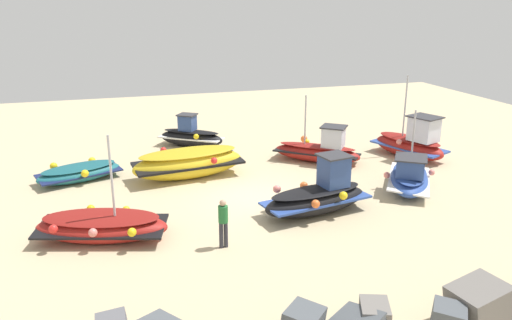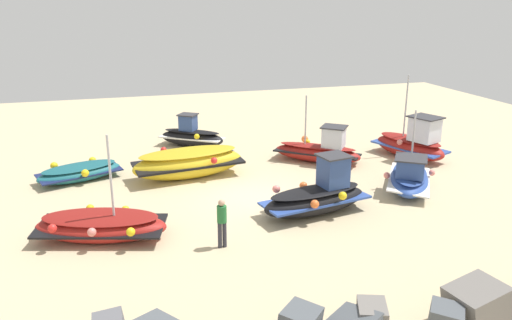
{
  "view_description": "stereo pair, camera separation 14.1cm",
  "coord_description": "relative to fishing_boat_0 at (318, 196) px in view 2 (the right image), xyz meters",
  "views": [
    {
      "loc": [
        5.54,
        18.78,
        7.84
      ],
      "look_at": [
        -0.74,
        -2.18,
        0.9
      ],
      "focal_mm": 35.63,
      "sensor_mm": 36.0,
      "label": 1
    },
    {
      "loc": [
        5.4,
        18.82,
        7.84
      ],
      "look_at": [
        -0.74,
        -2.18,
        0.9
      ],
      "focal_mm": 35.63,
      "sensor_mm": 36.0,
      "label": 2
    }
  ],
  "objects": [
    {
      "name": "fishing_boat_0",
      "position": [
        0.0,
        0.0,
        0.0
      ],
      "size": [
        4.56,
        2.39,
        2.26
      ],
      "rotation": [
        0.0,
        0.0,
        3.33
      ],
      "color": "black",
      "rests_on": "ground_plane"
    },
    {
      "name": "fishing_boat_6",
      "position": [
        -2.6,
        -5.92,
        -0.08
      ],
      "size": [
        4.38,
        3.92,
        3.4
      ],
      "rotation": [
        0.0,
        0.0,
        2.47
      ],
      "color": "maroon",
      "rests_on": "ground_plane"
    },
    {
      "name": "fishing_boat_3",
      "position": [
        8.87,
        -6.43,
        -0.29
      ],
      "size": [
        4.0,
        2.56,
        0.86
      ],
      "rotation": [
        0.0,
        0.0,
        3.48
      ],
      "color": "#1E6670",
      "rests_on": "ground_plane"
    },
    {
      "name": "fishing_boat_7",
      "position": [
        -4.79,
        -1.24,
        -0.13
      ],
      "size": [
        3.64,
        4.25,
        3.45
      ],
      "rotation": [
        0.0,
        0.0,
        0.97
      ],
      "color": "#2D4C9E",
      "rests_on": "ground_plane"
    },
    {
      "name": "fishing_boat_1",
      "position": [
        -7.44,
        -5.2,
        0.11
      ],
      "size": [
        2.85,
        4.31,
        4.25
      ],
      "rotation": [
        0.0,
        0.0,
        1.94
      ],
      "color": "maroon",
      "rests_on": "ground_plane"
    },
    {
      "name": "ground_plane",
      "position": [
        1.9,
        -2.2,
        -0.68
      ],
      "size": [
        49.46,
        49.46,
        0.0
      ],
      "primitive_type": "plane",
      "color": "#C6B289"
    },
    {
      "name": "fishing_boat_2",
      "position": [
        4.07,
        -5.43,
        0.03
      ],
      "size": [
        5.33,
        2.43,
        1.39
      ],
      "rotation": [
        0.0,
        0.0,
        0.13
      ],
      "color": "gold",
      "rests_on": "ground_plane"
    },
    {
      "name": "fishing_boat_4",
      "position": [
        3.09,
        -10.56,
        -0.08
      ],
      "size": [
        3.77,
        3.18,
        1.86
      ],
      "rotation": [
        0.0,
        0.0,
        5.67
      ],
      "color": "black",
      "rests_on": "ground_plane"
    },
    {
      "name": "person_walking",
      "position": [
        4.12,
        1.76,
        0.3
      ],
      "size": [
        0.32,
        0.32,
        1.69
      ],
      "rotation": [
        0.0,
        0.0,
        1.63
      ],
      "color": "#2D2D38",
      "rests_on": "ground_plane"
    },
    {
      "name": "fishing_boat_5",
      "position": [
        7.95,
        -0.01,
        -0.2
      ],
      "size": [
        4.78,
        2.88,
        3.75
      ],
      "rotation": [
        0.0,
        0.0,
        6.0
      ],
      "color": "maroon",
      "rests_on": "ground_plane"
    },
    {
      "name": "mooring_buoy_0",
      "position": [
        -3.12,
        -9.19,
        -0.38
      ],
      "size": [
        0.39,
        0.39,
        0.49
      ],
      "color": "#3F3F42",
      "rests_on": "ground_plane"
    }
  ]
}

